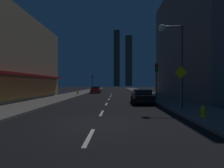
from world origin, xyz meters
The scene contains 15 objects.
ground_plane centered at (0.00, 32.00, -0.05)m, with size 78.00×136.00×0.10m, color black.
sidewalk_right centered at (7.00, 32.00, 0.07)m, with size 4.00×76.00×0.15m, color #605E59.
sidewalk_left centered at (-7.00, 32.00, 0.07)m, with size 4.00×76.00×0.15m, color #605E59.
lane_marking_center centered at (0.00, 11.00, 0.01)m, with size 0.16×28.20×0.01m.
building_apartment_right centered at (14.50, 16.00, 8.17)m, with size 11.00×20.00×16.35m, color slate.
skyscraper_distant_tall centered at (0.87, 136.77, 23.73)m, with size 5.09×8.13×47.46m, color #3B382C.
skyscraper_distant_mid centered at (11.85, 146.37, 22.93)m, with size 5.94×5.92×45.85m, color #4A4637.
car_parked_near centered at (3.60, 8.94, 0.74)m, with size 1.98×4.24×1.45m.
car_parked_far centered at (-3.60, 28.35, 0.74)m, with size 1.98×4.24×1.45m.
fire_hydrant_yellow_near centered at (5.90, 1.27, 0.45)m, with size 0.42×0.30×0.65m.
fire_hydrant_far_left centered at (-5.90, 21.25, 0.45)m, with size 0.42×0.30×0.65m.
traffic_light_near_right centered at (5.50, 10.72, 3.19)m, with size 0.32×0.48×4.20m.
traffic_light_far_left centered at (-5.50, 36.25, 3.19)m, with size 0.32×0.48×4.20m.
street_lamp_right centered at (5.38, 5.09, 5.07)m, with size 1.96×0.56×6.58m.
pedestrian_crossing_sign centered at (5.60, 3.81, 2.02)m, with size 0.91×0.08×3.15m.
Camera 1 is at (1.05, -8.31, 2.02)m, focal length 26.95 mm.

